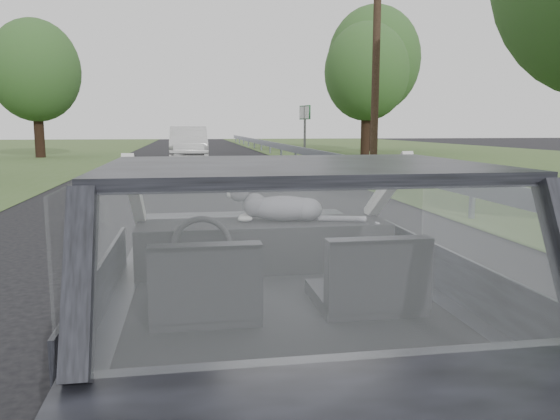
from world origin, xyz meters
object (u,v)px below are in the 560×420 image
object	(u,v)px
subject_car	(280,293)
cat	(284,207)
utility_pole	(376,53)
highway_sign	(305,135)
other_car	(189,143)

from	to	relation	value
subject_car	cat	distance (m)	0.75
utility_pole	subject_car	bearing A→B (deg)	-110.73
subject_car	highway_sign	distance (m)	21.47
subject_car	utility_pole	bearing A→B (deg)	69.27
other_car	utility_pole	world-z (taller)	utility_pole
subject_car	utility_pole	xyz separation A→B (m)	(6.36, 16.80, 3.52)
subject_car	cat	size ratio (longest dim) A/B	6.31
other_car	utility_pole	size ratio (longest dim) A/B	0.58
cat	utility_pole	bearing A→B (deg)	79.15
subject_car	highway_sign	bearing A→B (deg)	77.57
cat	highway_sign	xyz separation A→B (m)	(4.48, 20.32, 0.17)
other_car	highway_sign	size ratio (longest dim) A/B	1.95
subject_car	cat	bearing A→B (deg)	78.20
subject_car	highway_sign	xyz separation A→B (m)	(4.62, 20.96, 0.53)
cat	highway_sign	distance (m)	20.81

